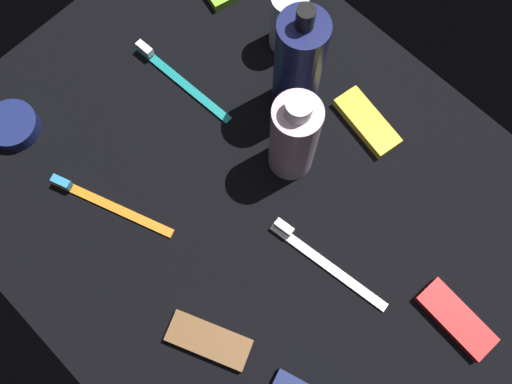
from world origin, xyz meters
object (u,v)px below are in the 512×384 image
at_px(lotion_bottle, 298,67).
at_px(toothbrush_teal, 177,78).
at_px(toothbrush_white, 323,258).
at_px(cream_tin_left, 13,125).
at_px(snack_bar_brown, 209,340).
at_px(toothbrush_orange, 105,203).
at_px(snack_bar_red, 456,319).
at_px(bodywash_bottle, 294,137).
at_px(deodorant_stick, 288,21).
at_px(snack_bar_yellow, 367,122).

xyz_separation_m(lotion_bottle, toothbrush_teal, (0.14, 0.09, -0.09)).
height_order(toothbrush_white, cream_tin_left, same).
height_order(snack_bar_brown, cream_tin_left, cream_tin_left).
relative_size(lotion_bottle, snack_bar_brown, 2.02).
relative_size(toothbrush_white, snack_bar_brown, 1.73).
distance_m(toothbrush_white, toothbrush_orange, 0.30).
relative_size(snack_bar_red, snack_bar_brown, 1.00).
bearing_deg(bodywash_bottle, snack_bar_brown, 111.08).
xyz_separation_m(toothbrush_teal, toothbrush_orange, (-0.07, 0.20, 0.00)).
bearing_deg(cream_tin_left, deodorant_stick, -115.22).
xyz_separation_m(bodywash_bottle, toothbrush_white, (-0.13, 0.07, -0.07)).
height_order(lotion_bottle, deodorant_stick, lotion_bottle).
distance_m(toothbrush_teal, cream_tin_left, 0.24).
bearing_deg(snack_bar_yellow, bodywash_bottle, 80.78).
relative_size(toothbrush_white, snack_bar_yellow, 1.73).
bearing_deg(lotion_bottle, toothbrush_orange, 75.78).
bearing_deg(snack_bar_red, snack_bar_yellow, -22.33).
relative_size(deodorant_stick, toothbrush_white, 0.57).
relative_size(bodywash_bottle, snack_bar_yellow, 1.65).
bearing_deg(toothbrush_white, deodorant_stick, -37.94).
distance_m(toothbrush_white, cream_tin_left, 0.46).
xyz_separation_m(toothbrush_teal, cream_tin_left, (0.11, 0.21, 0.00)).
relative_size(lotion_bottle, bodywash_bottle, 1.22).
height_order(toothbrush_teal, snack_bar_brown, toothbrush_teal).
distance_m(toothbrush_orange, cream_tin_left, 0.18).
bearing_deg(lotion_bottle, toothbrush_white, 142.90).
bearing_deg(toothbrush_white, snack_bar_red, -160.92).
xyz_separation_m(deodorant_stick, snack_bar_yellow, (-0.17, 0.02, -0.04)).
xyz_separation_m(toothbrush_white, snack_bar_red, (-0.17, -0.06, 0.00)).
height_order(lotion_bottle, bodywash_bottle, lotion_bottle).
bearing_deg(toothbrush_teal, snack_bar_brown, 143.24).
height_order(toothbrush_orange, snack_bar_brown, toothbrush_orange).
distance_m(lotion_bottle, toothbrush_orange, 0.31).
relative_size(bodywash_bottle, toothbrush_orange, 0.99).
bearing_deg(snack_bar_yellow, lotion_bottle, 34.31).
relative_size(bodywash_bottle, cream_tin_left, 2.39).
bearing_deg(bodywash_bottle, toothbrush_white, 150.76).
height_order(toothbrush_teal, toothbrush_orange, same).
xyz_separation_m(lotion_bottle, cream_tin_left, (0.25, 0.31, -0.08)).
relative_size(bodywash_bottle, toothbrush_white, 0.95).
bearing_deg(cream_tin_left, toothbrush_orange, -174.61).
xyz_separation_m(lotion_bottle, snack_bar_red, (-0.36, 0.08, -0.09)).
distance_m(lotion_bottle, bodywash_bottle, 0.09).
height_order(toothbrush_orange, snack_bar_red, toothbrush_orange).
distance_m(toothbrush_teal, snack_bar_brown, 0.37).
bearing_deg(toothbrush_teal, snack_bar_yellow, -150.14).
height_order(toothbrush_teal, snack_bar_yellow, toothbrush_teal).
xyz_separation_m(deodorant_stick, snack_bar_brown, (-0.23, 0.38, -0.04)).
bearing_deg(snack_bar_red, cream_tin_left, 24.18).
xyz_separation_m(deodorant_stick, toothbrush_teal, (0.07, 0.16, -0.05)).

